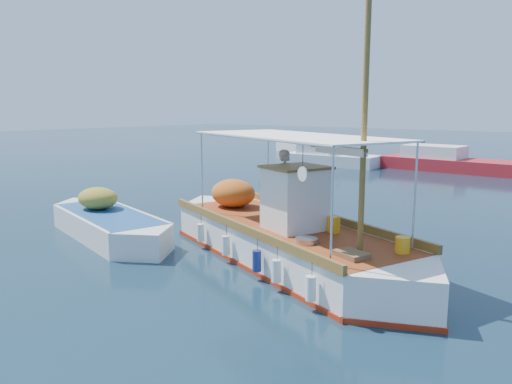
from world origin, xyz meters
The scene contains 6 objects.
ground centered at (0.00, 0.00, 0.00)m, with size 160.00×160.00×0.00m, color black.
fishing_caique centered at (0.09, -0.12, 0.57)m, with size 9.97×5.29×6.45m.
dinghy centered at (-5.61, -1.76, 0.36)m, with size 6.79×3.03×1.70m.
bg_boat_nw centered at (-10.62, 19.78, 0.49)m, with size 6.84×2.98×1.80m.
bg_boat_n centered at (-2.91, 22.10, 0.49)m, with size 9.24×2.97×1.80m.
bg_boat_far_w centered at (-17.80, 26.96, 0.49)m, with size 6.44×4.49×1.80m.
Camera 1 is at (7.89, -10.66, 4.07)m, focal length 35.00 mm.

